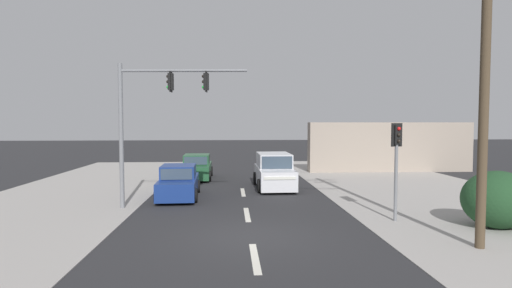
# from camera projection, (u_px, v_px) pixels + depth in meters

# --- Properties ---
(ground_plane) EXTENTS (140.00, 140.00, 0.00)m
(ground_plane) POSITION_uv_depth(u_px,v_px,m) (251.00, 236.00, 12.53)
(ground_plane) COLOR #28282B
(lane_dash_near) EXTENTS (0.20, 2.40, 0.01)m
(lane_dash_near) POSITION_uv_depth(u_px,v_px,m) (255.00, 258.00, 10.53)
(lane_dash_near) COLOR silver
(lane_dash_near) RESTS_ON ground
(lane_dash_mid) EXTENTS (0.20, 2.40, 0.01)m
(lane_dash_mid) POSITION_uv_depth(u_px,v_px,m) (247.00, 214.00, 15.52)
(lane_dash_mid) COLOR silver
(lane_dash_mid) RESTS_ON ground
(lane_dash_far) EXTENTS (0.20, 2.40, 0.01)m
(lane_dash_far) POSITION_uv_depth(u_px,v_px,m) (243.00, 192.00, 20.50)
(lane_dash_far) COLOR silver
(lane_dash_far) RESTS_ON ground
(kerb_right_verge) EXTENTS (10.00, 44.00, 0.02)m
(kerb_right_verge) POSITION_uv_depth(u_px,v_px,m) (485.00, 217.00, 15.10)
(kerb_right_verge) COLOR #A39E99
(kerb_right_verge) RESTS_ON ground
(kerb_left_verge) EXTENTS (8.00, 40.00, 0.02)m
(kerb_left_verge) POSITION_uv_depth(u_px,v_px,m) (34.00, 212.00, 15.97)
(kerb_left_verge) COLOR #A39E99
(kerb_left_verge) RESTS_ON ground
(utility_pole_foreground_right) EXTENTS (3.77, 0.70, 10.42)m
(utility_pole_foreground_right) POSITION_uv_depth(u_px,v_px,m) (481.00, 50.00, 11.03)
(utility_pole_foreground_right) COLOR #4C3D2B
(utility_pole_foreground_right) RESTS_ON ground
(traffic_signal_mast) EXTENTS (5.28, 0.58, 6.00)m
(traffic_signal_mast) POSITION_uv_depth(u_px,v_px,m) (152.00, 109.00, 16.40)
(traffic_signal_mast) COLOR slate
(traffic_signal_mast) RESTS_ON ground
(pedestal_signal_right_kerb) EXTENTS (0.44, 0.31, 3.56)m
(pedestal_signal_right_kerb) POSITION_uv_depth(u_px,v_px,m) (396.00, 155.00, 14.29)
(pedestal_signal_right_kerb) COLOR slate
(pedestal_signal_right_kerb) RESTS_ON ground
(roadside_bush) EXTENTS (2.47, 2.12, 1.95)m
(roadside_bush) POSITION_uv_depth(u_px,v_px,m) (502.00, 201.00, 13.43)
(roadside_bush) COLOR #1E4223
(roadside_bush) RESTS_ON ground
(shopfront_wall_far) EXTENTS (12.00, 1.00, 3.60)m
(shopfront_wall_far) POSITION_uv_depth(u_px,v_px,m) (390.00, 147.00, 29.08)
(shopfront_wall_far) COLOR #A39384
(shopfront_wall_far) RESTS_ON ground
(sedan_receding_far) EXTENTS (2.00, 4.29, 1.56)m
(sedan_receding_far) POSITION_uv_depth(u_px,v_px,m) (179.00, 183.00, 19.02)
(sedan_receding_far) COLOR navy
(sedan_receding_far) RESTS_ON ground
(sedan_oncoming_mid) EXTENTS (1.92, 4.25, 1.56)m
(sedan_oncoming_mid) POSITION_uv_depth(u_px,v_px,m) (197.00, 168.00, 25.42)
(sedan_oncoming_mid) COLOR #235633
(sedan_oncoming_mid) RESTS_ON ground
(suv_crossing_left) EXTENTS (2.11, 4.56, 1.90)m
(suv_crossing_left) POSITION_uv_depth(u_px,v_px,m) (274.00, 172.00, 21.84)
(suv_crossing_left) COLOR silver
(suv_crossing_left) RESTS_ON ground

